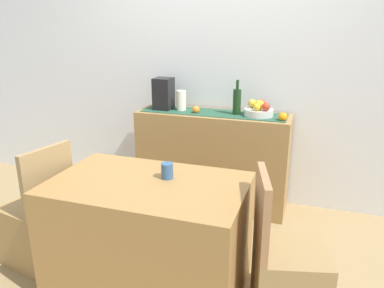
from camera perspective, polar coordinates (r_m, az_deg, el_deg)
The scene contains 19 objects.
ground_plane at distance 2.97m, azimuth -2.56°, elevation -16.61°, with size 6.40×6.40×0.02m, color #987D53.
room_wall_rear at distance 3.59m, azimuth 4.02°, elevation 12.71°, with size 6.40×0.06×2.70m, color silver.
sideboard_console at distance 3.53m, azimuth 3.11°, elevation -2.39°, with size 1.39×0.42×0.90m, color olive.
table_runner at distance 3.40m, azimuth 3.24°, elevation 4.77°, with size 1.31×0.32×0.01m, color #244D39.
fruit_bowl at distance 3.31m, azimuth 10.08°, elevation 4.74°, with size 0.25×0.25×0.06m, color silver.
apple_rear at distance 3.24m, azimuth 11.16°, elevation 5.57°, with size 0.07×0.07×0.07m, color #B53521.
apple_center at distance 3.30m, azimuth 10.21°, elevation 5.92°, with size 0.08×0.08×0.08m, color gold.
apple_upper at distance 3.38m, azimuth 10.53°, elevation 6.10°, with size 0.07×0.07×0.07m, color #B73C2A.
apple_left at distance 3.36m, azimuth 9.14°, elevation 6.11°, with size 0.07×0.07×0.07m, color gold.
apple_front at distance 3.24m, azimuth 9.82°, elevation 5.55°, with size 0.06×0.06×0.06m, color gold.
wine_bottle at distance 3.33m, azimuth 6.84°, elevation 6.44°, with size 0.07×0.07×0.31m.
coffee_maker at distance 3.53m, azimuth -4.34°, elevation 7.60°, with size 0.16×0.18×0.29m, color black.
ceramic_vase at distance 3.47m, azimuth -1.65°, elevation 6.59°, with size 0.09×0.09×0.19m, color silver.
orange_loose_far at distance 3.19m, azimuth 13.63°, elevation 4.05°, with size 0.07×0.07×0.07m, color orange.
orange_loose_near_bowl at distance 3.38m, azimuth 0.60°, elevation 5.25°, with size 0.07×0.07×0.07m, color orange.
dining_table at distance 2.50m, azimuth -6.49°, elevation -13.59°, with size 1.21×0.75×0.74m, color olive.
coffee_cup at distance 2.36m, azimuth -3.79°, elevation -4.08°, with size 0.08×0.08×0.10m, color #335785.
chair_near_window at distance 2.98m, azimuth -22.16°, elevation -11.68°, with size 0.47×0.47×0.90m.
chair_by_corner at distance 2.37m, azimuth 14.16°, elevation -18.94°, with size 0.49×0.49×0.90m.
Camera 1 is at (0.89, -2.28, 1.67)m, focal length 35.11 mm.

